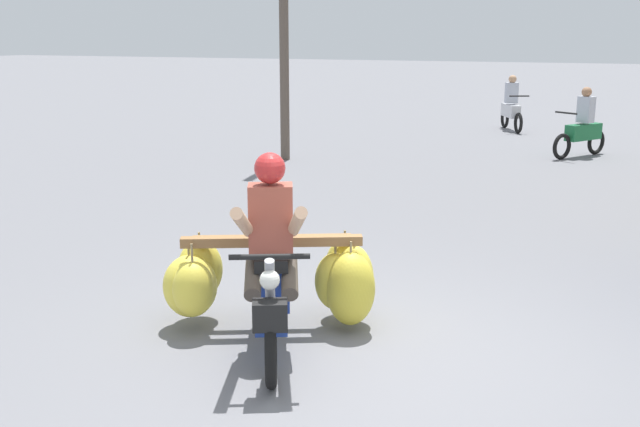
{
  "coord_description": "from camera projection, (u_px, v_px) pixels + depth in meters",
  "views": [
    {
      "loc": [
        1.73,
        -5.01,
        2.46
      ],
      "look_at": [
        -0.69,
        0.94,
        0.9
      ],
      "focal_mm": 41.97,
      "sensor_mm": 36.0,
      "label": 1
    }
  ],
  "objects": [
    {
      "name": "ground_plane",
      "position": [
        358.0,
        362.0,
        5.73
      ],
      "size": [
        120.0,
        120.0,
        0.0
      ],
      "primitive_type": "plane",
      "color": "slate"
    },
    {
      "name": "motorbike_distant_ahead_left",
      "position": [
        583.0,
        129.0,
        15.04
      ],
      "size": [
        0.97,
        1.4,
        1.4
      ],
      "color": "black",
      "rests_on": "ground"
    },
    {
      "name": "motorbike_distant_ahead_right",
      "position": [
        511.0,
        108.0,
        19.11
      ],
      "size": [
        0.84,
        1.49,
        1.4
      ],
      "color": "black",
      "rests_on": "ground"
    },
    {
      "name": "motorbike_main_loaded",
      "position": [
        276.0,
        277.0,
        6.18
      ],
      "size": [
        1.86,
        1.96,
        1.58
      ],
      "color": "black",
      "rests_on": "ground"
    }
  ]
}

